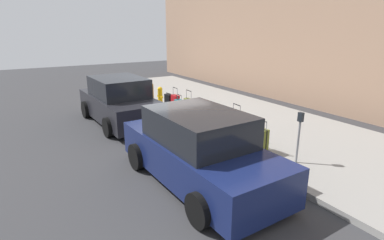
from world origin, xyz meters
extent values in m
plane|color=#333335|center=(0.00, 0.00, 0.00)|extent=(40.00, 40.00, 0.00)
cube|color=gray|center=(0.00, -2.50, 0.07)|extent=(18.00, 5.00, 0.14)
cube|color=#9E7A60|center=(0.00, -7.60, 4.50)|extent=(24.00, 3.00, 9.00)
cube|color=#59601E|center=(-4.21, -0.63, 0.47)|extent=(0.51, 0.25, 0.66)
cube|color=black|center=(-4.21, -0.63, 0.47)|extent=(0.51, 0.08, 0.67)
cylinder|color=gray|center=(-4.43, -0.65, 0.91)|extent=(0.02, 0.02, 0.22)
cylinder|color=gray|center=(-3.99, -0.61, 0.91)|extent=(0.02, 0.02, 0.22)
cylinder|color=black|center=(-4.21, -0.63, 1.02)|extent=(0.44, 0.06, 0.02)
cylinder|color=black|center=(-4.43, -0.65, 0.16)|extent=(0.05, 0.02, 0.04)
cylinder|color=black|center=(-3.99, -0.61, 0.16)|extent=(0.05, 0.02, 0.04)
cube|color=#0F606B|center=(-3.67, -0.62, 0.40)|extent=(0.40, 0.25, 0.52)
cube|color=black|center=(-3.67, -0.62, 0.40)|extent=(0.39, 0.07, 0.54)
cylinder|color=gray|center=(-3.83, -0.63, 0.76)|extent=(0.02, 0.02, 0.19)
cylinder|color=gray|center=(-3.50, -0.61, 0.76)|extent=(0.02, 0.02, 0.19)
cylinder|color=black|center=(-3.67, -0.62, 0.85)|extent=(0.32, 0.04, 0.02)
cylinder|color=black|center=(-3.83, -0.63, 0.16)|extent=(0.05, 0.02, 0.04)
cylinder|color=black|center=(-3.50, -0.61, 0.16)|extent=(0.05, 0.02, 0.04)
cube|color=red|center=(-3.17, -0.70, 0.51)|extent=(0.42, 0.22, 0.75)
cube|color=black|center=(-3.17, -0.70, 0.51)|extent=(0.41, 0.07, 0.76)
cylinder|color=gray|center=(-3.34, -0.69, 1.04)|extent=(0.02, 0.02, 0.31)
cylinder|color=gray|center=(-3.00, -0.72, 1.04)|extent=(0.02, 0.02, 0.31)
cylinder|color=black|center=(-3.17, -0.70, 1.20)|extent=(0.34, 0.05, 0.02)
cylinder|color=black|center=(-3.34, -0.69, 0.16)|extent=(0.05, 0.02, 0.04)
cylinder|color=black|center=(-2.99, -0.72, 0.16)|extent=(0.05, 0.02, 0.04)
cube|color=black|center=(-2.68, -0.65, 0.51)|extent=(0.39, 0.25, 0.74)
cube|color=black|center=(-2.68, -0.65, 0.51)|extent=(0.38, 0.06, 0.76)
cylinder|color=gray|center=(-2.83, -0.65, 0.90)|extent=(0.02, 0.02, 0.04)
cylinder|color=gray|center=(-2.52, -0.64, 0.90)|extent=(0.02, 0.02, 0.04)
cylinder|color=black|center=(-2.68, -0.65, 0.92)|extent=(0.32, 0.04, 0.02)
cylinder|color=black|center=(-2.84, -0.65, 0.16)|extent=(0.04, 0.02, 0.04)
cylinder|color=black|center=(-2.51, -0.64, 0.16)|extent=(0.04, 0.02, 0.04)
cube|color=#9EA0A8|center=(-2.15, -0.74, 0.41)|extent=(0.48, 0.24, 0.55)
cube|color=black|center=(-2.15, -0.74, 0.41)|extent=(0.49, 0.05, 0.56)
cylinder|color=gray|center=(-2.35, -0.73, 0.84)|extent=(0.02, 0.02, 0.30)
cylinder|color=gray|center=(-1.94, -0.74, 0.84)|extent=(0.02, 0.02, 0.30)
cylinder|color=black|center=(-2.15, -0.74, 0.99)|extent=(0.42, 0.03, 0.02)
cylinder|color=black|center=(-2.36, -0.73, 0.16)|extent=(0.04, 0.02, 0.04)
cylinder|color=black|center=(-1.93, -0.74, 0.16)|extent=(0.04, 0.02, 0.04)
cube|color=navy|center=(-1.57, -0.66, 0.40)|extent=(0.48, 0.25, 0.52)
cube|color=black|center=(-1.57, -0.66, 0.40)|extent=(0.49, 0.06, 0.53)
cylinder|color=gray|center=(-1.77, -0.67, 0.68)|extent=(0.02, 0.02, 0.04)
cylinder|color=gray|center=(-1.36, -0.66, 0.68)|extent=(0.02, 0.02, 0.04)
cylinder|color=black|center=(-1.57, -0.66, 0.70)|extent=(0.42, 0.03, 0.02)
cylinder|color=black|center=(-1.78, -0.67, 0.16)|extent=(0.04, 0.02, 0.04)
cylinder|color=black|center=(-1.35, -0.66, 0.16)|extent=(0.04, 0.02, 0.04)
cube|color=maroon|center=(-0.98, -0.63, 0.43)|extent=(0.48, 0.20, 0.58)
cube|color=black|center=(-0.98, -0.63, 0.43)|extent=(0.49, 0.04, 0.59)
cylinder|color=gray|center=(-1.19, -0.63, 0.74)|extent=(0.02, 0.02, 0.04)
cylinder|color=gray|center=(-0.77, -0.63, 0.74)|extent=(0.02, 0.02, 0.04)
cylinder|color=black|center=(-0.98, -0.63, 0.76)|extent=(0.42, 0.02, 0.02)
cylinder|color=black|center=(-1.20, -0.63, 0.16)|extent=(0.04, 0.02, 0.04)
cylinder|color=black|center=(-0.77, -0.63, 0.16)|extent=(0.04, 0.02, 0.04)
cube|color=#59601E|center=(-0.42, -0.73, 0.49)|extent=(0.44, 0.21, 0.69)
cube|color=black|center=(-0.42, -0.73, 0.49)|extent=(0.44, 0.05, 0.71)
cylinder|color=gray|center=(-0.61, -0.72, 0.98)|extent=(0.02, 0.02, 0.30)
cylinder|color=gray|center=(-0.24, -0.74, 0.98)|extent=(0.02, 0.02, 0.30)
cylinder|color=black|center=(-0.42, -0.73, 1.14)|extent=(0.37, 0.04, 0.02)
cylinder|color=black|center=(-0.61, -0.72, 0.16)|extent=(0.04, 0.02, 0.04)
cylinder|color=black|center=(-0.23, -0.74, 0.16)|extent=(0.04, 0.02, 0.04)
cube|color=#0F606B|center=(0.11, -0.63, 0.41)|extent=(0.44, 0.26, 0.55)
cube|color=black|center=(0.11, -0.63, 0.41)|extent=(0.44, 0.07, 0.56)
cylinder|color=gray|center=(-0.07, -0.62, 0.79)|extent=(0.02, 0.02, 0.21)
cylinder|color=gray|center=(0.30, -0.64, 0.79)|extent=(0.02, 0.02, 0.21)
cylinder|color=black|center=(0.11, -0.63, 0.89)|extent=(0.37, 0.04, 0.02)
cylinder|color=black|center=(-0.08, -0.62, 0.16)|extent=(0.05, 0.02, 0.04)
cylinder|color=black|center=(0.30, -0.64, 0.16)|extent=(0.05, 0.02, 0.04)
cube|color=red|center=(0.62, -0.73, 0.46)|extent=(0.39, 0.20, 0.64)
cube|color=black|center=(0.62, -0.73, 0.46)|extent=(0.40, 0.05, 0.65)
cylinder|color=gray|center=(0.46, -0.74, 0.92)|extent=(0.02, 0.02, 0.29)
cylinder|color=gray|center=(0.79, -0.73, 0.92)|extent=(0.02, 0.02, 0.29)
cylinder|color=black|center=(0.62, -0.73, 1.07)|extent=(0.33, 0.03, 0.02)
cylinder|color=black|center=(0.45, -0.74, 0.16)|extent=(0.04, 0.02, 0.04)
cylinder|color=black|center=(0.79, -0.73, 0.16)|extent=(0.04, 0.02, 0.04)
cube|color=black|center=(1.12, -0.70, 0.43)|extent=(0.41, 0.24, 0.58)
cube|color=black|center=(1.12, -0.70, 0.43)|extent=(0.40, 0.07, 0.60)
cylinder|color=gray|center=(0.95, -0.71, 0.74)|extent=(0.02, 0.02, 0.04)
cylinder|color=gray|center=(1.28, -0.68, 0.74)|extent=(0.02, 0.02, 0.04)
cylinder|color=black|center=(1.12, -0.70, 0.76)|extent=(0.34, 0.05, 0.02)
cylinder|color=black|center=(0.95, -0.71, 0.16)|extent=(0.05, 0.02, 0.04)
cylinder|color=black|center=(1.29, -0.68, 0.16)|extent=(0.05, 0.02, 0.04)
cylinder|color=#D89E0C|center=(1.94, -0.70, 0.44)|extent=(0.20, 0.20, 0.61)
sphere|color=#D89E0C|center=(1.94, -0.70, 0.80)|extent=(0.21, 0.21, 0.21)
cylinder|color=#D89E0C|center=(2.09, -0.70, 0.48)|extent=(0.09, 0.10, 0.09)
cylinder|color=#D89E0C|center=(1.79, -0.70, 0.48)|extent=(0.09, 0.10, 0.09)
cylinder|color=brown|center=(2.45, -0.55, 0.55)|extent=(0.14, 0.14, 0.82)
cylinder|color=slate|center=(-5.20, -0.95, 0.67)|extent=(0.05, 0.05, 1.05)
cube|color=#1E2328|center=(-5.20, -0.95, 1.30)|extent=(0.12, 0.09, 0.22)
cube|color=#141E4C|center=(-4.55, 1.48, 0.57)|extent=(4.37, 1.85, 0.80)
cube|color=black|center=(-4.55, 1.48, 1.30)|extent=(2.29, 1.65, 0.65)
cylinder|color=black|center=(-3.23, 2.39, 0.32)|extent=(0.65, 0.24, 0.64)
cylinder|color=black|center=(-3.18, 0.65, 0.32)|extent=(0.65, 0.24, 0.64)
cylinder|color=black|center=(-5.91, 2.32, 0.32)|extent=(0.65, 0.24, 0.64)
cylinder|color=black|center=(-5.87, 0.57, 0.32)|extent=(0.65, 0.24, 0.64)
cube|color=black|center=(0.72, 1.48, 0.58)|extent=(4.26, 1.89, 0.80)
cube|color=black|center=(0.72, 1.48, 1.31)|extent=(2.24, 1.67, 0.66)
cylinder|color=black|center=(1.99, 2.41, 0.32)|extent=(0.65, 0.24, 0.64)
cylinder|color=black|center=(2.05, 0.65, 0.32)|extent=(0.65, 0.24, 0.64)
cylinder|color=black|center=(-0.62, 2.31, 0.32)|extent=(0.65, 0.24, 0.64)
cylinder|color=black|center=(-0.55, 0.56, 0.32)|extent=(0.65, 0.24, 0.64)
camera|label=1|loc=(-9.70, 4.77, 3.28)|focal=28.40mm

